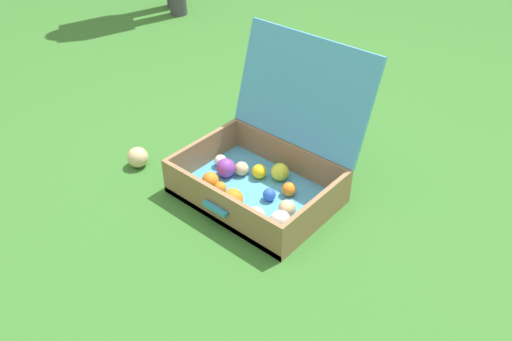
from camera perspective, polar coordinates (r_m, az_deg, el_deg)
ground_plane at (r=2.00m, az=-0.86°, el=-3.19°), size 16.00×16.00×0.00m
open_suitcase at (r=1.98m, az=1.18°, el=0.71°), size 0.59×0.58×0.56m
stray_ball_on_grass at (r=2.21m, az=-13.01°, el=1.45°), size 0.09×0.09×0.09m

